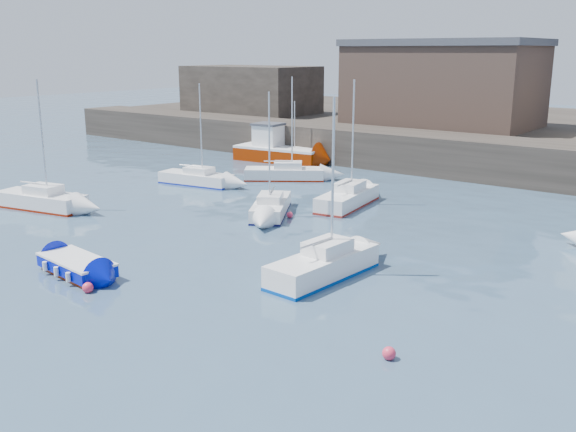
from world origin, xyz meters
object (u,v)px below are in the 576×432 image
Objects in this scene: blue_dinghy at (77,265)px; sailboat_e at (197,178)px; sailboat_b at (271,206)px; sailboat_f at (348,198)px; sailboat_c at (324,265)px; buoy_mid at (389,359)px; fishing_boat at (277,150)px; buoy_near at (88,292)px; buoy_far at (290,218)px; sailboat_a at (41,200)px; sailboat_h at (285,173)px.

sailboat_e reaches higher than blue_dinghy.
sailboat_b reaches higher than blue_dinghy.
sailboat_f is at bearing 81.93° from blue_dinghy.
sailboat_c is 7.69m from buoy_mid.
sailboat_f reaches higher than sailboat_b.
sailboat_c is at bearing -48.01° from fishing_boat.
sailboat_e reaches higher than buoy_near.
sailboat_f reaches higher than buoy_mid.
fishing_boat reaches higher than buoy_far.
buoy_mid is (25.93, -27.26, -1.02)m from fishing_boat.
sailboat_e is at bearing 78.26° from sailboat_a.
buoy_near is (-0.40, -18.87, -0.54)m from sailboat_f.
sailboat_f reaches higher than fishing_boat.
sailboat_c is 21.32m from sailboat_e.
sailboat_f is at bearing 60.47° from sailboat_b.
sailboat_a is 1.03× the size of sailboat_h.
sailboat_e is at bearing 160.08° from sailboat_b.
sailboat_e is 0.95× the size of sailboat_h.
blue_dinghy is 18.05m from sailboat_f.
sailboat_a is 15.77m from buoy_near.
sailboat_b is at bearing -19.92° from sailboat_e.
blue_dinghy is at bearing 154.96° from buoy_near.
sailboat_a reaches higher than sailboat_h.
sailboat_c reaches higher than blue_dinghy.
fishing_boat is 1.14× the size of sailboat_e.
sailboat_f is at bearing 88.78° from buoy_near.
sailboat_h is at bearing 129.07° from buoy_far.
sailboat_b is 1.48m from buoy_far.
sailboat_e is (-9.75, 16.92, 0.05)m from blue_dinghy.
sailboat_h is (-5.76, 8.81, 0.03)m from sailboat_b.
sailboat_c is at bearing 0.71° from sailboat_a.
sailboat_c is at bearing 35.47° from blue_dinghy.
buoy_near is (11.88, -17.91, -0.47)m from sailboat_e.
sailboat_e is at bearing 149.74° from sailboat_c.
sailboat_b is 10.53m from sailboat_h.
sailboat_f reaches higher than blue_dinghy.
fishing_boat is 22.57m from sailboat_a.
buoy_near is at bearing -56.45° from sailboat_e.
blue_dinghy is 11.33× the size of buoy_far.
sailboat_h reaches higher than fishing_boat.
sailboat_h is (3.99, 5.28, 0.02)m from sailboat_e.
sailboat_a is (-0.62, -22.56, -0.47)m from fishing_boat.
sailboat_f is 9.36m from sailboat_h.
sailboat_c is (20.07, -22.30, -0.44)m from fishing_boat.
fishing_boat is 8.46m from sailboat_h.
sailboat_a is (-12.03, 5.92, 0.13)m from blue_dinghy.
blue_dinghy is 0.53× the size of sailboat_a.
sailboat_e is at bearing -175.56° from sailboat_f.
sailboat_c is at bearing -39.76° from sailboat_b.
fishing_boat is at bearing 131.99° from sailboat_c.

